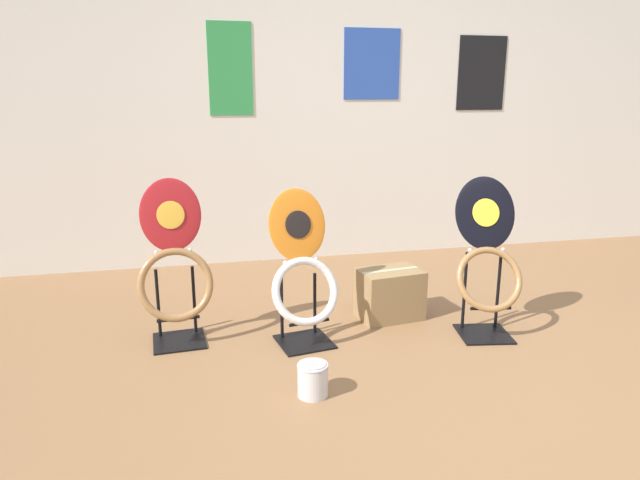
# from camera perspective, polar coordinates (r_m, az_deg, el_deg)

# --- Properties ---
(ground_plane) EXTENTS (14.00, 14.00, 0.00)m
(ground_plane) POSITION_cam_1_polar(r_m,az_deg,el_deg) (2.72, 17.44, -15.66)
(ground_plane) COLOR #8E6642
(wall_back) EXTENTS (8.00, 0.07, 2.60)m
(wall_back) POSITION_cam_1_polar(r_m,az_deg,el_deg) (4.67, 2.87, 14.16)
(wall_back) COLOR silver
(wall_back) RESTS_ON ground_plane
(toilet_seat_display_jazz_black) EXTENTS (0.41, 0.39, 0.88)m
(toilet_seat_display_jazz_black) POSITION_cam_1_polar(r_m,az_deg,el_deg) (3.30, 16.37, -1.92)
(toilet_seat_display_jazz_black) COLOR black
(toilet_seat_display_jazz_black) RESTS_ON ground_plane
(toilet_seat_display_orange_sun) EXTENTS (0.40, 0.34, 0.84)m
(toilet_seat_display_orange_sun) POSITION_cam_1_polar(r_m,az_deg,el_deg) (3.07, -1.74, -3.54)
(toilet_seat_display_orange_sun) COLOR black
(toilet_seat_display_orange_sun) RESTS_ON ground_plane
(toilet_seat_display_crimson_swirl) EXTENTS (0.41, 0.30, 0.90)m
(toilet_seat_display_crimson_swirl) POSITION_cam_1_polar(r_m,az_deg,el_deg) (3.15, -14.36, -2.61)
(toilet_seat_display_crimson_swirl) COLOR black
(toilet_seat_display_crimson_swirl) RESTS_ON ground_plane
(paint_can) EXTENTS (0.14, 0.14, 0.16)m
(paint_can) POSITION_cam_1_polar(r_m,az_deg,el_deg) (2.66, -0.72, -13.67)
(paint_can) COLOR silver
(paint_can) RESTS_ON ground_plane
(storage_box) EXTENTS (0.40, 0.30, 0.30)m
(storage_box) POSITION_cam_1_polar(r_m,az_deg,el_deg) (3.50, 6.97, -5.38)
(storage_box) COLOR #93754C
(storage_box) RESTS_ON ground_plane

